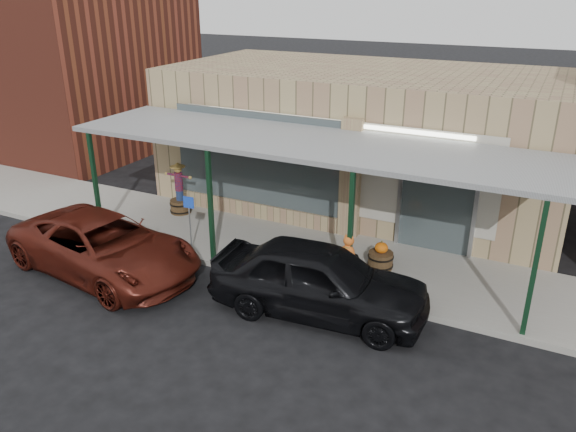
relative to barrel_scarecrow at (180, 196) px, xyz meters
The scene contains 10 objects.
ground 6.22m from the barrel_scarecrow, 44.48° to the right, with size 120.00×120.00×0.00m, color black.
sidewalk 4.51m from the barrel_scarecrow, ahead, with size 40.00×3.20×0.15m, color gray.
storefront 6.01m from the barrel_scarecrow, 41.00° to the left, with size 12.00×6.25×4.20m.
awning 5.04m from the barrel_scarecrow, ahead, with size 12.00×3.00×3.04m.
block_buildings_near 8.62m from the barrel_scarecrow, 37.20° to the left, with size 61.00×8.00×8.00m.
barrel_scarecrow is the anchor object (origin of this frame).
barrel_pumpkin 6.56m from the barrel_scarecrow, ahead, with size 0.72×0.72×0.71m.
handicap_sign 2.65m from the barrel_scarecrow, 47.50° to the right, with size 0.30×0.04×1.45m.
parked_sedan 6.61m from the barrel_scarecrow, 27.36° to the right, with size 4.78×2.25×1.58m.
car_maroon 3.73m from the barrel_scarecrow, 82.46° to the right, with size 2.35×5.11×1.42m, color #521910.
Camera 1 is at (5.50, -8.33, 6.59)m, focal length 35.00 mm.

